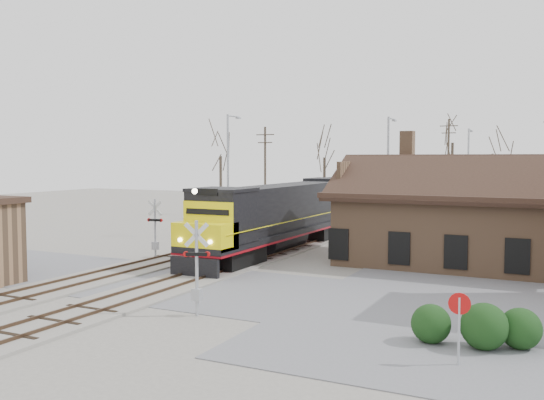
{
  "coord_description": "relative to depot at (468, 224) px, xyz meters",
  "views": [
    {
      "loc": [
        17.34,
        -24.43,
        6.23
      ],
      "look_at": [
        0.74,
        9.0,
        3.62
      ],
      "focal_mm": 40.0,
      "sensor_mm": 36.0,
      "label": 1
    }
  ],
  "objects": [
    {
      "name": "ground",
      "position": [
        -11.99,
        -12.0,
        -2.41
      ],
      "size": [
        140.0,
        140.0,
        0.0
      ],
      "primitive_type": "plane",
      "color": "gray",
      "rests_on": "ground"
    },
    {
      "name": "road",
      "position": [
        -11.99,
        -12.0,
        -2.39
      ],
      "size": [
        60.0,
        9.0,
        0.03
      ],
      "primitive_type": "cube",
      "color": "slate",
      "rests_on": "ground"
    },
    {
      "name": "track_main",
      "position": [
        -11.99,
        3.0,
        -2.34
      ],
      "size": [
        3.4,
        90.0,
        0.24
      ],
      "color": "gray",
      "rests_on": "ground"
    },
    {
      "name": "track_siding",
      "position": [
        -16.49,
        3.0,
        -2.34
      ],
      "size": [
        3.4,
        90.0,
        0.24
      ],
      "color": "gray",
      "rests_on": "ground"
    },
    {
      "name": "depot",
      "position": [
        0.0,
        0.0,
        0.0
      ],
      "size": [
        15.2,
        9.31,
        7.9
      ],
      "color": "#866145",
      "rests_on": "ground"
    },
    {
      "name": "locomotive_lead",
      "position": [
        -11.99,
        -0.8,
        0.01
      ],
      "size": [
        3.1,
        20.75,
        4.61
      ],
      "color": "black",
      "rests_on": "ground"
    },
    {
      "name": "locomotive_trailing",
      "position": [
        -11.99,
        20.23,
        0.01
      ],
      "size": [
        3.1,
        20.75,
        4.36
      ],
      "color": "black",
      "rests_on": "ground"
    },
    {
      "name": "crossbuck_near",
      "position": [
        -7.74,
        -16.7,
        -0.61
      ],
      "size": [
        1.03,
        0.48,
        3.79
      ],
      "rotation": [
        0.0,
        0.0,
        0.39
      ],
      "color": "#A5A8AD",
      "rests_on": "ground"
    },
    {
      "name": "crossbuck_far",
      "position": [
        -17.46,
        -6.61,
        -0.64
      ],
      "size": [
        1.06,
        0.28,
        3.72
      ],
      "rotation": [
        0.0,
        0.0,
        3.27
      ],
      "color": "#A5A8AD",
      "rests_on": "ground"
    },
    {
      "name": "do_not_enter_sign",
      "position": [
        2.46,
        -18.06,
        -0.86
      ],
      "size": [
        0.66,
        0.13,
        2.22
      ],
      "rotation": [
        0.0,
        0.0,
        0.14
      ],
      "color": "#A5A8AD",
      "rests_on": "ground"
    },
    {
      "name": "hedge_a",
      "position": [
        1.25,
        -16.17,
        -1.74
      ],
      "size": [
        1.33,
        1.33,
        1.33
      ],
      "primitive_type": "sphere",
      "color": "black",
      "rests_on": "ground"
    },
    {
      "name": "hedge_b",
      "position": [
        2.95,
        -16.11,
        -1.64
      ],
      "size": [
        1.54,
        1.54,
        1.54
      ],
      "primitive_type": "sphere",
      "color": "black",
      "rests_on": "ground"
    },
    {
      "name": "hedge_c",
      "position": [
        3.99,
        -15.53,
        -1.73
      ],
      "size": [
        1.36,
        1.36,
        1.36
      ],
      "primitive_type": "sphere",
      "color": "black",
      "rests_on": "ground"
    },
    {
      "name": "streetlight_a",
      "position": [
        -19.08,
        5.07,
        2.96
      ],
      "size": [
        0.25,
        2.04,
        9.64
      ],
      "color": "#A5A8AD",
      "rests_on": "ground"
    },
    {
      "name": "streetlight_b",
      "position": [
        -7.32,
        9.18,
        2.81
      ],
      "size": [
        0.25,
        2.04,
        9.34
      ],
      "color": "#A5A8AD",
      "rests_on": "ground"
    },
    {
      "name": "streetlight_c",
      "position": [
        -3.61,
        23.98,
        2.64
      ],
      "size": [
        0.25,
        2.04,
        9.01
      ],
      "color": "#A5A8AD",
      "rests_on": "ground"
    },
    {
      "name": "utility_pole_a",
      "position": [
        -22.75,
        18.59,
        2.5
      ],
      "size": [
        2.0,
        0.24,
        9.37
      ],
      "color": "#382D23",
      "rests_on": "ground"
    },
    {
      "name": "utility_pole_b",
      "position": [
        -7.42,
        34.67,
        3.15
      ],
      "size": [
        2.0,
        0.24,
        10.65
      ],
      "color": "#382D23",
      "rests_on": "ground"
    },
    {
      "name": "tree_a",
      "position": [
        -29.21,
        20.53,
        5.04
      ],
      "size": [
        4.27,
        4.27,
        10.46
      ],
      "color": "#382D23",
      "rests_on": "ground"
    },
    {
      "name": "tree_b",
      "position": [
        -18.58,
        24.48,
        4.88
      ],
      "size": [
        4.18,
        4.18,
        10.23
      ],
      "color": "#382D23",
      "rests_on": "ground"
    },
    {
      "name": "tree_c",
      "position": [
        -7.12,
        35.5,
        6.86
      ],
      "size": [
        5.31,
        5.31,
        13.0
      ],
      "color": "#382D23",
      "rests_on": "ground"
    },
    {
      "name": "tree_d",
      "position": [
        -0.8,
        27.26,
        4.43
      ],
      "size": [
        3.92,
        3.92,
        9.61
      ],
      "color": "#382D23",
      "rests_on": "ground"
    }
  ]
}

